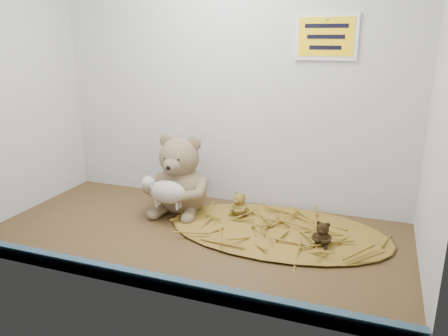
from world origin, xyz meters
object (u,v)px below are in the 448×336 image
(main_teddy, at_px, (180,174))
(mini_teddy_tan, at_px, (240,203))
(toy_lamb, at_px, (168,192))
(mini_teddy_brown, at_px, (323,233))

(main_teddy, height_order, mini_teddy_tan, main_teddy)
(main_teddy, distance_m, mini_teddy_tan, 0.21)
(toy_lamb, height_order, mini_teddy_tan, toy_lamb)
(main_teddy, relative_size, mini_teddy_brown, 3.78)
(toy_lamb, relative_size, mini_teddy_brown, 2.23)
(mini_teddy_tan, bearing_deg, main_teddy, -152.16)
(toy_lamb, bearing_deg, mini_teddy_tan, 27.28)
(main_teddy, bearing_deg, mini_teddy_tan, 0.80)
(mini_teddy_brown, bearing_deg, toy_lamb, -176.68)
(mini_teddy_brown, bearing_deg, main_teddy, 172.32)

